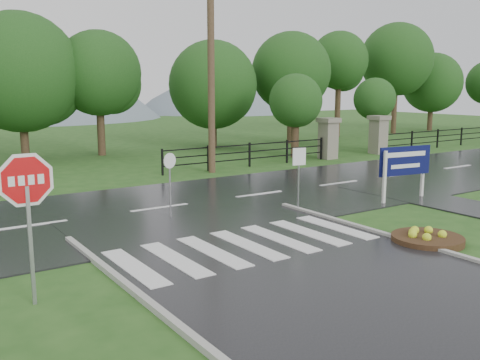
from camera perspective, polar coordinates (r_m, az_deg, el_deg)
ground at (r=9.96m, az=17.86°, el=-13.86°), size 120.00×120.00×0.00m
main_road at (r=17.60m, az=-8.55°, el=-3.08°), size 90.00×8.00×0.04m
crosswalk at (r=13.38m, az=0.76°, el=-6.90°), size 6.50×2.80×0.02m
pillar_west at (r=29.71m, az=9.39°, el=4.51°), size 1.00×1.00×2.24m
pillar_east at (r=32.57m, az=14.54°, el=4.79°), size 1.00×1.00×2.24m
fence_west at (r=26.45m, az=1.03°, el=2.99°), size 9.58×0.08×1.20m
treeline at (r=30.92m, az=-18.08°, el=2.16°), size 83.20×5.20×10.00m
stop_sign at (r=10.19m, az=-21.76°, el=-1.46°), size 1.32×0.07×2.97m
estate_billboard at (r=19.29m, az=17.18°, el=1.70°), size 2.17×0.38×1.91m
flower_bed at (r=14.51m, az=19.37°, el=-5.83°), size 1.80×1.80×0.36m
reg_sign_small at (r=17.02m, az=6.30°, el=1.48°), size 0.44×0.13×2.03m
reg_sign_round at (r=16.06m, az=-7.49°, el=0.37°), size 0.45×0.14×1.99m
utility_pole_east at (r=24.51m, az=-3.10°, el=12.06°), size 1.63×0.66×9.52m
entrance_tree_left at (r=29.98m, az=5.95°, el=8.36°), size 2.96×2.96×4.64m
entrance_tree_right at (r=34.37m, az=14.17°, el=8.33°), size 2.59×2.59×4.47m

